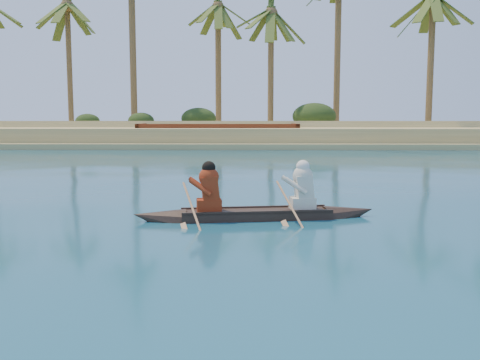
# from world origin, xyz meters

# --- Properties ---
(ground) EXTENTS (160.00, 160.00, 0.00)m
(ground) POSITION_xyz_m (0.00, 0.00, 0.00)
(ground) COLOR #0C3B4E
(ground) RESTS_ON ground
(sandy_embankment) EXTENTS (150.00, 51.00, 1.50)m
(sandy_embankment) POSITION_xyz_m (0.00, 46.89, 0.53)
(sandy_embankment) COLOR tan
(sandy_embankment) RESTS_ON ground
(palm_grove) EXTENTS (110.00, 14.00, 16.00)m
(palm_grove) POSITION_xyz_m (0.00, 35.00, 8.00)
(palm_grove) COLOR #394E1B
(palm_grove) RESTS_ON ground
(shrub_cluster) EXTENTS (100.00, 6.00, 2.40)m
(shrub_cluster) POSITION_xyz_m (0.00, 31.50, 1.20)
(shrub_cluster) COLOR #213413
(shrub_cluster) RESTS_ON ground
(canoe) EXTENTS (4.97, 1.35, 1.36)m
(canoe) POSITION_xyz_m (1.19, -0.52, 0.26)
(canoe) COLOR #34241C
(canoe) RESTS_ON ground
(barge_mid) EXTENTS (11.31, 4.08, 1.87)m
(barge_mid) POSITION_xyz_m (-1.08, 27.00, 0.65)
(barge_mid) COLOR maroon
(barge_mid) RESTS_ON ground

